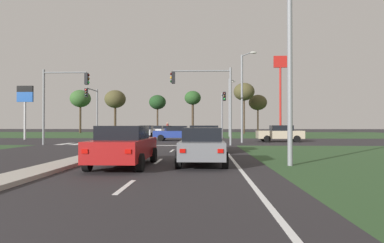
{
  "coord_description": "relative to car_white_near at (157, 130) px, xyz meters",
  "views": [
    {
      "loc": [
        5.58,
        -2.72,
        1.61
      ],
      "look_at": [
        4.04,
        35.15,
        2.03
      ],
      "focal_mm": 30.61,
      "sensor_mm": 36.0,
      "label": 1
    }
  ],
  "objects": [
    {
      "name": "treeline_third",
      "position": [
        -1.52,
        10.46,
        5.35
      ],
      "size": [
        3.36,
        3.36,
        7.61
      ],
      "color": "#423323",
      "rests_on": "ground"
    },
    {
      "name": "lane_dash_third",
      "position": [
        5.92,
        -33.88,
        -0.77
      ],
      "size": [
        0.14,
        2.0,
        0.01
      ],
      "primitive_type": "cube",
      "color": "silver",
      "rests_on": "ground"
    },
    {
      "name": "street_lamp_second",
      "position": [
        11.45,
        -24.45,
        3.78
      ],
      "size": [
        1.18,
        2.05,
        8.06
      ],
      "color": "gray",
      "rests_on": "ground"
    },
    {
      "name": "grass_verge_far_right",
      "position": [
        27.92,
        2.89,
        -0.77
      ],
      "size": [
        35.0,
        35.0,
        0.01
      ],
      "primitive_type": "cube",
      "color": "#2D4C28",
      "rests_on": "ground"
    },
    {
      "name": "treeline_second",
      "position": [
        -9.23,
        7.5,
        5.75
      ],
      "size": [
        4.01,
        4.01,
        8.3
      ],
      "color": "#423323",
      "rests_on": "ground"
    },
    {
      "name": "car_black_fifth",
      "position": [
        7.93,
        -34.63,
        0.03
      ],
      "size": [
        2.07,
        4.49,
        1.58
      ],
      "color": "black",
      "rests_on": "ground"
    },
    {
      "name": "car_beige_sixth",
      "position": [
        15.22,
        -22.43,
        0.03
      ],
      "size": [
        4.35,
        2.08,
        1.59
      ],
      "rotation": [
        0.0,
        0.0,
        1.57
      ],
      "color": "#BCAD8E",
      "rests_on": "ground"
    },
    {
      "name": "treeline_sixth",
      "position": [
        18.3,
        10.07,
        5.22
      ],
      "size": [
        3.55,
        3.55,
        7.55
      ],
      "color": "#423323",
      "rests_on": "ground"
    },
    {
      "name": "car_navy_third",
      "position": [
        0.11,
        12.03,
        -0.01
      ],
      "size": [
        1.98,
        4.41,
        1.49
      ],
      "rotation": [
        0.0,
        0.0,
        3.14
      ],
      "color": "#161E47",
      "rests_on": "ground"
    },
    {
      "name": "edge_line_right",
      "position": [
        9.27,
        -39.61,
        -0.77
      ],
      "size": [
        0.14,
        24.0,
        0.01
      ],
      "primitive_type": "cube",
      "color": "silver",
      "rests_on": "ground"
    },
    {
      "name": "lane_dash_near",
      "position": [
        5.92,
        -45.88,
        -0.77
      ],
      "size": [
        0.14,
        2.0,
        0.01
      ],
      "primitive_type": "cube",
      "color": "silver",
      "rests_on": "ground"
    },
    {
      "name": "grass_verge_far_left",
      "position": [
        -23.08,
        2.89,
        -0.77
      ],
      "size": [
        35.0,
        35.0,
        0.01
      ],
      "primitive_type": "cube",
      "color": "#2D4C28",
      "rests_on": "ground"
    },
    {
      "name": "car_grey_eighth",
      "position": [
        7.87,
        -40.88,
        -0.01
      ],
      "size": [
        1.94,
        4.37,
        1.5
      ],
      "color": "slate",
      "rests_on": "ground"
    },
    {
      "name": "treeline_fifth",
      "position": [
        15.21,
        6.66,
        6.98
      ],
      "size": [
        3.87,
        3.87,
        9.46
      ],
      "color": "#423323",
      "rests_on": "ground"
    },
    {
      "name": "crosswalk_bar_fifth",
      "position": [
        0.62,
        -26.81,
        -0.77
      ],
      "size": [
        0.7,
        2.8,
        0.01
      ],
      "primitive_type": "cube",
      "color": "silver",
      "rests_on": "ground"
    },
    {
      "name": "fuel_price_totem",
      "position": [
        -12.07,
        -18.75,
        3.61
      ],
      "size": [
        1.8,
        0.24,
        5.99
      ],
      "color": "silver",
      "rests_on": "ground"
    },
    {
      "name": "crosswalk_bar_second",
      "position": [
        -2.83,
        -26.81,
        -0.77
      ],
      "size": [
        0.7,
        2.8,
        0.01
      ],
      "primitive_type": "cube",
      "color": "silver",
      "rests_on": "ground"
    },
    {
      "name": "crosswalk_bar_sixth",
      "position": [
        1.77,
        -26.81,
        -0.77
      ],
      "size": [
        0.7,
        2.8,
        0.01
      ],
      "primitive_type": "cube",
      "color": "silver",
      "rests_on": "ground"
    },
    {
      "name": "pedestrian_at_median",
      "position": [
        2.59,
        -7.68,
        0.51
      ],
      "size": [
        0.34,
        0.34,
        1.88
      ],
      "rotation": [
        0.0,
        0.0,
        0.81
      ],
      "color": "#4C4C4C",
      "rests_on": "median_island_far"
    },
    {
      "name": "street_lamp_third",
      "position": [
        11.44,
        -8.24,
        3.78
      ],
      "size": [
        1.13,
        1.72,
        8.11
      ],
      "color": "gray",
      "rests_on": "ground"
    },
    {
      "name": "traffic_signal_far_left",
      "position": [
        -5.18,
        -16.38,
        3.28
      ],
      "size": [
        0.32,
        4.03,
        5.99
      ],
      "color": "gray",
      "rests_on": "ground"
    },
    {
      "name": "car_white_near",
      "position": [
        0.0,
        0.0,
        0.0
      ],
      "size": [
        2.1,
        4.21,
        1.52
      ],
      "rotation": [
        0.0,
        0.0,
        3.14
      ],
      "color": "silver",
      "rests_on": "ground"
    },
    {
      "name": "median_island_far",
      "position": [
        2.42,
        3.39,
        -0.71
      ],
      "size": [
        1.2,
        36.0,
        0.14
      ],
      "primitive_type": "cube",
      "color": "#ADA89E",
      "rests_on": "ground"
    },
    {
      "name": "fastfood_pole_sign",
      "position": [
        18.31,
        -9.04,
        7.36
      ],
      "size": [
        1.8,
        0.4,
        11.12
      ],
      "color": "red",
      "rests_on": "ground"
    },
    {
      "name": "treeline_near",
      "position": [
        -17.68,
        11.83,
        6.23
      ],
      "size": [
        4.17,
        4.17,
        8.85
      ],
      "color": "#423323",
      "rests_on": "ground"
    },
    {
      "name": "median_island_near",
      "position": [
        2.42,
        -40.61,
        -0.71
      ],
      "size": [
        1.2,
        22.0,
        0.14
      ],
      "primitive_type": "cube",
      "color": "#ADA89E",
      "rests_on": "ground"
    },
    {
      "name": "crosswalk_bar_third",
      "position": [
        -1.68,
        -26.81,
        -0.77
      ],
      "size": [
        0.7,
        2.8,
        0.01
      ],
      "primitive_type": "cube",
      "color": "silver",
      "rests_on": "ground"
    },
    {
      "name": "stop_bar_near",
      "position": [
        6.22,
        -28.61,
        -0.77
      ],
      "size": [
        6.4,
        0.5,
        0.01
      ],
      "primitive_type": "cube",
      "color": "silver",
      "rests_on": "ground"
    },
    {
      "name": "traffic_signal_far_right",
      "position": [
        10.02,
        -16.86,
        3.0
      ],
      "size": [
        0.32,
        5.01,
        5.43
      ],
      "color": "gray",
      "rests_on": "ground"
    },
    {
      "name": "lane_dash_second",
      "position": [
        5.92,
        -39.88,
        -0.77
      ],
      "size": [
        0.14,
        2.0,
        0.01
      ],
      "primitive_type": "cube",
      "color": "silver",
      "rests_on": "ground"
    },
    {
      "name": "traffic_signal_near_right",
      "position": [
        8.33,
        -28.21,
        3.48
      ],
      "size": [
        4.93,
        0.32,
        6.2
      ],
      "color": "gray",
      "rests_on": "ground"
    },
    {
      "name": "car_red_second",
      "position": [
        4.85,
        -41.74,
        0.03
      ],
      "size": [
        2.06,
        4.61,
        1.58
      ],
      "color": "#A31919",
      "rests_on": "ground"
    },
    {
      "name": "crosswalk_bar_fourth",
      "position": [
        -0.53,
        -26.81,
        -0.77
      ],
      "size": [
        0.7,
        2.8,
        0.01
      ],
      "primitive_type": "cube",
      "color": "silver",
      "rests_on": "ground"
    },
    {
      "name": "crosswalk_bar_near",
      "position": [
        -3.98,
        -26.81,
        -0.77
      ],
      "size": [
        0.7,
        2.8,
        0.01
      ],
      "primitive_type": "cube",
      "color": "silver",
      "rests_on": "ground"
    },
    {
      "name": "ground_plane",
      "position": [
        2.42,
        -21.61,
        -0.78
      ],
      "size": [
        200.0,
        200.0,
        0.0
      ],
      "primitive_type": "plane",
      "color": "#282628"
    },
    {
      "name": "street_lamp_near",
      "position": [
        11.26,
        -41.39,
        4.84
      ],
      "size": [
        1.46,
        2.06,
        10.11
      ],
      "color": "gray",
      "rests_on": "ground"
    },
    {
      "name": "car_silver_seventh",
      "position": [
        0.12,
        -11.15,
        0.02
      ],
      "size": [
        2.06,
        4.16,
        1.56
      ],
      "rotation": [
        0.0,
        0.0,
        3.14
      ],
      "color": "#B7B7BC",
      "rests_on": "ground"
    },
    {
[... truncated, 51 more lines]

